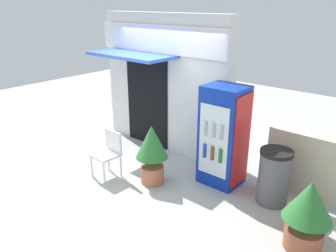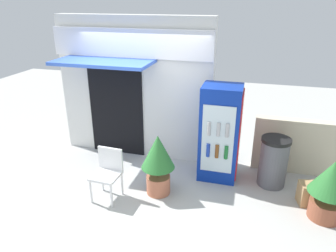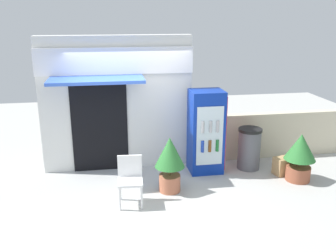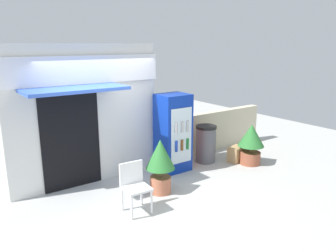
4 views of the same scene
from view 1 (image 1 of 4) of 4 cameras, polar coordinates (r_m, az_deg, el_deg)
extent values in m
plane|color=#B2B2AD|center=(6.38, -6.76, -7.65)|extent=(16.00, 16.00, 0.00)
cube|color=silver|center=(6.98, -0.52, 7.33)|extent=(3.13, 0.30, 2.80)
cube|color=white|center=(6.69, -1.63, 14.66)|extent=(3.13, 0.08, 0.53)
cube|color=blue|center=(6.71, -6.31, 12.03)|extent=(1.78, 0.85, 0.06)
cube|color=black|center=(7.21, -3.62, 4.30)|extent=(1.15, 0.03, 1.97)
cube|color=#0C2D9E|center=(5.71, 9.47, -1.69)|extent=(0.67, 0.59, 1.74)
cube|color=silver|center=(5.46, 7.79, -2.62)|extent=(0.54, 0.02, 1.22)
cube|color=red|center=(5.55, 12.52, -2.55)|extent=(0.02, 0.53, 1.56)
cylinder|color=#1938A5|center=(5.60, 6.31, -4.20)|extent=(0.06, 0.06, 0.24)
cylinder|color=brown|center=(5.53, 7.61, -4.62)|extent=(0.06, 0.06, 0.24)
cylinder|color=#196B2D|center=(5.46, 8.98, -5.05)|extent=(0.06, 0.06, 0.24)
cylinder|color=#B2B2B7|center=(5.45, 6.43, -0.32)|extent=(0.06, 0.06, 0.24)
cylinder|color=#B2B2B7|center=(5.37, 7.82, -0.71)|extent=(0.06, 0.06, 0.24)
cylinder|color=#B2B2B7|center=(5.30, 9.13, -1.08)|extent=(0.06, 0.06, 0.24)
cylinder|color=white|center=(6.19, -12.93, -6.80)|extent=(0.04, 0.04, 0.42)
cylinder|color=white|center=(5.92, -10.90, -8.01)|extent=(0.04, 0.04, 0.42)
cylinder|color=white|center=(6.37, -10.18, -5.76)|extent=(0.04, 0.04, 0.42)
cylinder|color=white|center=(6.11, -8.09, -6.87)|extent=(0.04, 0.04, 0.42)
cube|color=white|center=(6.04, -10.67, -4.91)|extent=(0.45, 0.45, 0.04)
cube|color=white|center=(6.06, -9.34, -2.53)|extent=(0.43, 0.07, 0.39)
cylinder|color=#BC6B4C|center=(5.91, -2.70, -8.22)|extent=(0.40, 0.40, 0.32)
cylinder|color=brown|center=(5.79, -2.74, -6.07)|extent=(0.05, 0.05, 0.17)
cone|color=#2D7533|center=(5.63, -2.81, -2.70)|extent=(0.56, 0.56, 0.57)
cylinder|color=#995138|center=(4.84, 22.13, -17.35)|extent=(0.48, 0.48, 0.29)
cylinder|color=brown|center=(4.72, 22.51, -15.18)|extent=(0.05, 0.05, 0.15)
cone|color=#2D7533|center=(4.53, 23.10, -11.68)|extent=(0.61, 0.61, 0.52)
cylinder|color=#595960|center=(5.49, 17.64, -8.57)|extent=(0.48, 0.48, 0.84)
cylinder|color=black|center=(5.30, 18.16, -4.33)|extent=(0.50, 0.50, 0.06)
cube|color=tan|center=(5.10, 21.96, -14.69)|extent=(0.48, 0.35, 0.37)
camera|label=2|loc=(2.26, -65.62, 11.21)|focal=33.26mm
camera|label=3|loc=(5.24, -78.92, 6.36)|focal=39.26mm
camera|label=4|loc=(6.95, -59.80, 8.96)|focal=35.17mm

